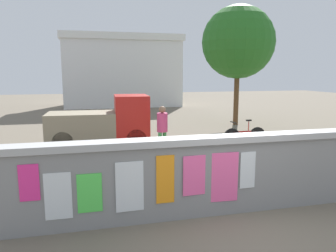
{
  "coord_description": "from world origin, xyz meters",
  "views": [
    {
      "loc": [
        -2.55,
        -5.46,
        2.66
      ],
      "look_at": [
        -0.48,
        2.9,
        1.23
      ],
      "focal_mm": 34.47,
      "sensor_mm": 36.0,
      "label": 1
    }
  ],
  "objects_px": {
    "motorcycle": "(184,166)",
    "auto_rickshaw_truck": "(104,122)",
    "bicycle_near": "(245,136)",
    "person_walking": "(162,126)",
    "bicycle_far": "(269,166)",
    "tree_roadside": "(238,42)"
  },
  "relations": [
    {
      "from": "auto_rickshaw_truck",
      "to": "bicycle_far",
      "type": "distance_m",
      "value": 6.23
    },
    {
      "from": "motorcycle",
      "to": "bicycle_near",
      "type": "xyz_separation_m",
      "value": [
        3.41,
        3.55,
        -0.1
      ]
    },
    {
      "from": "bicycle_far",
      "to": "person_walking",
      "type": "bearing_deg",
      "value": 125.29
    },
    {
      "from": "bicycle_far",
      "to": "person_walking",
      "type": "relative_size",
      "value": 1.02
    },
    {
      "from": "bicycle_near",
      "to": "person_walking",
      "type": "distance_m",
      "value": 3.45
    },
    {
      "from": "bicycle_near",
      "to": "bicycle_far",
      "type": "height_order",
      "value": "same"
    },
    {
      "from": "bicycle_far",
      "to": "tree_roadside",
      "type": "xyz_separation_m",
      "value": [
        3.07,
        8.33,
        3.81
      ]
    },
    {
      "from": "motorcycle",
      "to": "person_walking",
      "type": "distance_m",
      "value": 2.81
    },
    {
      "from": "bicycle_near",
      "to": "bicycle_far",
      "type": "xyz_separation_m",
      "value": [
        -1.22,
        -3.73,
        0.0
      ]
    },
    {
      "from": "motorcycle",
      "to": "tree_roadside",
      "type": "relative_size",
      "value": 0.31
    },
    {
      "from": "motorcycle",
      "to": "auto_rickshaw_truck",
      "type": "bearing_deg",
      "value": 108.9
    },
    {
      "from": "auto_rickshaw_truck",
      "to": "bicycle_near",
      "type": "bearing_deg",
      "value": -13.16
    },
    {
      "from": "motorcycle",
      "to": "bicycle_far",
      "type": "distance_m",
      "value": 2.2
    },
    {
      "from": "bicycle_near",
      "to": "auto_rickshaw_truck",
      "type": "bearing_deg",
      "value": 166.84
    },
    {
      "from": "auto_rickshaw_truck",
      "to": "bicycle_near",
      "type": "relative_size",
      "value": 2.14
    },
    {
      "from": "motorcycle",
      "to": "person_walking",
      "type": "bearing_deg",
      "value": 87.77
    },
    {
      "from": "bicycle_near",
      "to": "person_walking",
      "type": "bearing_deg",
      "value": -166.61
    },
    {
      "from": "auto_rickshaw_truck",
      "to": "person_walking",
      "type": "xyz_separation_m",
      "value": [
        1.73,
        -1.96,
        0.09
      ]
    },
    {
      "from": "motorcycle",
      "to": "tree_roadside",
      "type": "distance_m",
      "value": 10.39
    },
    {
      "from": "auto_rickshaw_truck",
      "to": "bicycle_far",
      "type": "relative_size",
      "value": 2.23
    },
    {
      "from": "bicycle_near",
      "to": "person_walking",
      "type": "relative_size",
      "value": 1.06
    },
    {
      "from": "person_walking",
      "to": "tree_roadside",
      "type": "height_order",
      "value": "tree_roadside"
    }
  ]
}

